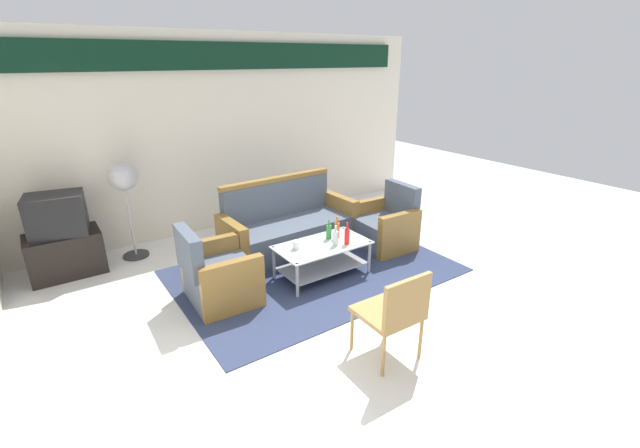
# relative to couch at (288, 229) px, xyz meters

# --- Properties ---
(ground_plane) EXTENTS (14.00, 14.00, 0.00)m
(ground_plane) POSITION_rel_couch_xyz_m (-0.01, -1.61, -0.32)
(ground_plane) COLOR white
(wall_back) EXTENTS (6.52, 0.19, 2.80)m
(wall_back) POSITION_rel_couch_xyz_m (-0.01, 1.44, 1.16)
(wall_back) COLOR silver
(wall_back) RESTS_ON ground
(rug) EXTENTS (3.25, 2.20, 0.01)m
(rug) POSITION_rel_couch_xyz_m (-0.05, -0.70, -0.31)
(rug) COLOR #2D3856
(rug) RESTS_ON ground
(couch) EXTENTS (1.82, 0.80, 0.96)m
(couch) POSITION_rel_couch_xyz_m (0.00, 0.00, 0.00)
(couch) COLOR #4C5666
(couch) RESTS_ON rug
(armchair_left) EXTENTS (0.73, 0.78, 0.85)m
(armchair_left) POSITION_rel_couch_xyz_m (-1.27, -0.69, -0.03)
(armchair_left) COLOR #4C5666
(armchair_left) RESTS_ON rug
(armchair_right) EXTENTS (0.73, 0.79, 0.85)m
(armchair_right) POSITION_rel_couch_xyz_m (1.16, -0.63, -0.03)
(armchair_right) COLOR #4C5666
(armchair_right) RESTS_ON rug
(coffee_table) EXTENTS (1.10, 0.60, 0.40)m
(coffee_table) POSITION_rel_couch_xyz_m (-0.04, -0.85, -0.04)
(coffee_table) COLOR silver
(coffee_table) RESTS_ON rug
(bottle_red) EXTENTS (0.06, 0.06, 0.27)m
(bottle_red) POSITION_rel_couch_xyz_m (0.20, -1.00, 0.20)
(bottle_red) COLOR red
(bottle_red) RESTS_ON coffee_table
(bottle_clear) EXTENTS (0.06, 0.06, 0.24)m
(bottle_clear) POSITION_rel_couch_xyz_m (0.08, -0.95, 0.19)
(bottle_clear) COLOR silver
(bottle_clear) RESTS_ON coffee_table
(bottle_green) EXTENTS (0.07, 0.07, 0.24)m
(bottle_green) POSITION_rel_couch_xyz_m (0.12, -0.75, 0.19)
(bottle_green) COLOR #2D8C38
(bottle_green) RESTS_ON coffee_table
(bottle_orange) EXTENTS (0.06, 0.06, 0.27)m
(bottle_orange) POSITION_rel_couch_xyz_m (0.22, -0.79, 0.20)
(bottle_orange) COLOR #D85919
(bottle_orange) RESTS_ON coffee_table
(cup) EXTENTS (0.08, 0.08, 0.10)m
(cup) POSITION_rel_couch_xyz_m (-0.36, -0.79, 0.14)
(cup) COLOR silver
(cup) RESTS_ON coffee_table
(tv_stand) EXTENTS (0.80, 0.50, 0.52)m
(tv_stand) POSITION_rel_couch_xyz_m (-2.53, 0.94, -0.06)
(tv_stand) COLOR black
(tv_stand) RESTS_ON ground
(television) EXTENTS (0.66, 0.53, 0.48)m
(television) POSITION_rel_couch_xyz_m (-2.53, 0.94, 0.44)
(television) COLOR black
(television) RESTS_ON tv_stand
(pedestal_fan) EXTENTS (0.36, 0.36, 1.27)m
(pedestal_fan) POSITION_rel_couch_xyz_m (-1.75, 0.99, 0.70)
(pedestal_fan) COLOR #2D2D33
(pedestal_fan) RESTS_ON ground
(wicker_chair) EXTENTS (0.49, 0.49, 0.84)m
(wicker_chair) POSITION_rel_couch_xyz_m (-0.42, -2.45, 0.18)
(wicker_chair) COLOR #AD844C
(wicker_chair) RESTS_ON ground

